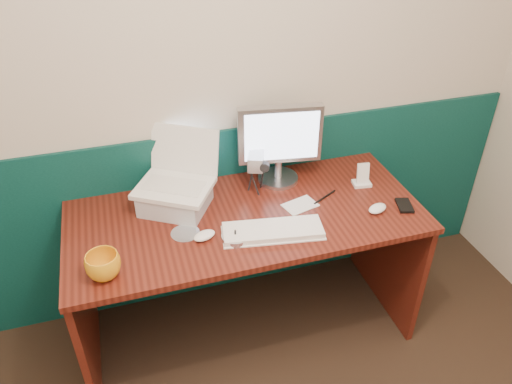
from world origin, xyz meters
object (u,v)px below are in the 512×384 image
object	(u,v)px
keyboard	(273,231)
mug	(103,266)
monitor	(279,145)
camcorder	(256,173)
desk	(247,275)
laptop	(171,164)

from	to	relation	value
keyboard	mug	distance (m)	0.70
monitor	camcorder	distance (m)	0.18
monitor	mug	distance (m)	0.99
desk	laptop	distance (m)	0.69
laptop	desk	bearing A→B (deg)	5.30
mug	camcorder	xyz separation A→B (m)	(0.73, 0.39, 0.05)
keyboard	mug	size ratio (longest dim) A/B	3.17
laptop	keyboard	size ratio (longest dim) A/B	0.77
desk	laptop	size ratio (longest dim) A/B	4.91
mug	camcorder	size ratio (longest dim) A/B	0.64
laptop	camcorder	xyz separation A→B (m)	(0.39, 0.02, -0.13)
monitor	mug	world-z (taller)	monitor
mug	laptop	bearing A→B (deg)	47.91
keyboard	mug	world-z (taller)	mug
keyboard	monitor	bearing A→B (deg)	77.22
laptop	mug	distance (m)	0.53
laptop	camcorder	distance (m)	0.41
laptop	keyboard	world-z (taller)	laptop
monitor	keyboard	bearing A→B (deg)	-102.78
camcorder	monitor	bearing A→B (deg)	47.47
camcorder	mug	bearing A→B (deg)	-130.01
desk	laptop	world-z (taller)	laptop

